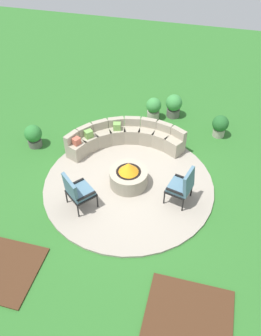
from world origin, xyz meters
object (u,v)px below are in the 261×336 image
lounge_chair_front_right (183,185)px  potted_plant_0 (174,105)px  potted_plant_2 (220,125)px  potted_plant_1 (154,108)px  curved_stone_bench (124,138)px  lounge_chair_front_left (77,191)px  fire_pit (129,176)px  potted_plant_3 (33,135)px

lounge_chair_front_right → potted_plant_0: 3.91m
potted_plant_2 → potted_plant_1: bearing=169.3°
curved_stone_bench → lounge_chair_front_left: bearing=-100.0°
lounge_chair_front_left → potted_plant_1: lounge_chair_front_left is taller
fire_pit → lounge_chair_front_right: lounge_chair_front_right is taller
curved_stone_bench → potted_plant_2: (2.70, 1.32, 0.02)m
lounge_chair_front_left → potted_plant_1: bearing=116.0°
fire_pit → lounge_chair_front_left: 1.49m
fire_pit → curved_stone_bench: (-0.53, 1.52, 0.02)m
lounge_chair_front_right → potted_plant_1: size_ratio=1.39×
lounge_chair_front_left → curved_stone_bench: bearing=118.7°
fire_pit → potted_plant_3: fire_pit is taller
fire_pit → potted_plant_1: 3.25m
fire_pit → lounge_chair_front_left: size_ratio=0.93×
curved_stone_bench → potted_plant_0: bearing=60.9°
potted_plant_0 → potted_plant_2: (1.56, -0.72, -0.04)m
potted_plant_0 → lounge_chair_front_left: bearing=-109.0°
lounge_chair_front_left → potted_plant_2: bearing=89.9°
curved_stone_bench → lounge_chair_front_right: lounge_chair_front_right is taller
curved_stone_bench → lounge_chair_front_right: size_ratio=3.17×
potted_plant_0 → potted_plant_3: bearing=-145.1°
fire_pit → potted_plant_3: bearing=163.7°
lounge_chair_front_right → potted_plant_1: lounge_chair_front_right is taller
lounge_chair_front_right → potted_plant_3: lounge_chair_front_right is taller
potted_plant_2 → potted_plant_3: size_ratio=1.00×
curved_stone_bench → potted_plant_3: curved_stone_bench is taller
lounge_chair_front_right → potted_plant_1: bearing=37.0°
curved_stone_bench → potted_plant_2: 3.00m
fire_pit → potted_plant_1: size_ratio=1.34×
potted_plant_2 → fire_pit: bearing=-127.3°
potted_plant_1 → potted_plant_3: bearing=-143.7°
potted_plant_1 → lounge_chair_front_left: bearing=-102.7°
lounge_chair_front_right → potted_plant_0: lounge_chair_front_right is taller
fire_pit → potted_plant_3: 3.31m
lounge_chair_front_left → potted_plant_1: size_ratio=1.44×
potted_plant_3 → lounge_chair_front_left: bearing=-42.5°
fire_pit → potted_plant_2: bearing=52.7°
lounge_chair_front_left → potted_plant_1: 4.44m
lounge_chair_front_left → potted_plant_0: lounge_chair_front_left is taller
curved_stone_bench → fire_pit: bearing=-70.7°
potted_plant_3 → fire_pit: bearing=-16.3°
lounge_chair_front_right → potted_plant_3: (-4.61, 1.18, -0.23)m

